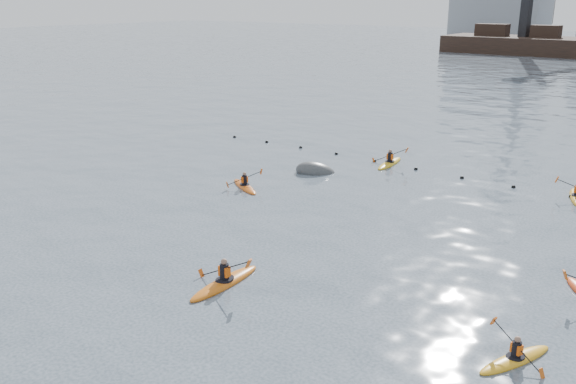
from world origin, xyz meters
name	(u,v)px	position (x,y,z in m)	size (l,w,h in m)	color
ground	(164,332)	(0.00, 0.00, 0.00)	(400.00, 400.00, 0.00)	#32404A
float_line	(440,173)	(-0.50, 22.53, 0.03)	(33.24, 0.73, 0.24)	black
kayaker_0	(225,281)	(-0.75, 3.66, 0.11)	(2.55, 3.66, 1.47)	orange
kayaker_1	(515,358)	(9.44, 5.05, 0.09)	(1.89, 2.87, 1.13)	gold
kayaker_2	(245,186)	(-8.05, 13.28, 0.10)	(3.05, 2.09, 1.09)	#D65B14
kayaker_5	(390,163)	(-3.90, 22.58, 0.11)	(2.40, 3.49, 1.38)	gold
mooring_buoy	(316,172)	(-6.61, 18.20, 0.00)	(2.47, 1.46, 1.24)	#3A3C3E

